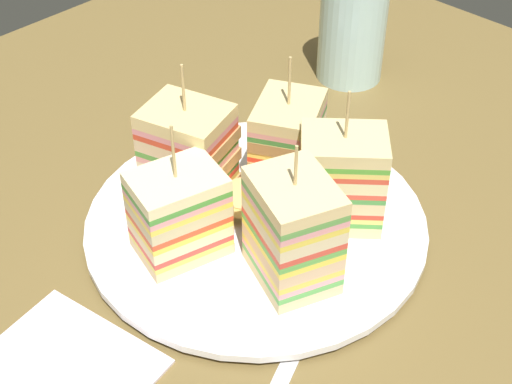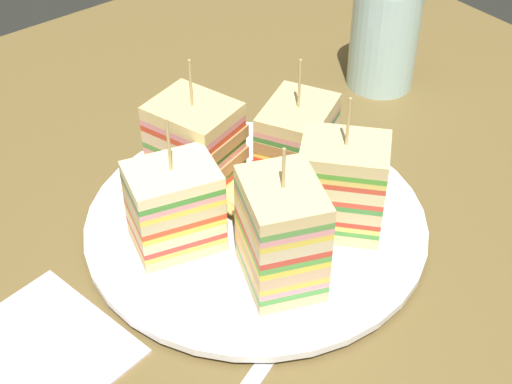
{
  "view_description": "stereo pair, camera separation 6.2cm",
  "coord_description": "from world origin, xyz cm",
  "px_view_note": "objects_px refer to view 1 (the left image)",
  "views": [
    {
      "loc": [
        32.77,
        -34.0,
        43.89
      ],
      "look_at": [
        0.0,
        0.0,
        4.23
      ],
      "focal_mm": 53.08,
      "sensor_mm": 36.0,
      "label": 1
    },
    {
      "loc": [
        36.91,
        -29.45,
        43.89
      ],
      "look_at": [
        0.0,
        0.0,
        4.23
      ],
      "focal_mm": 53.08,
      "sensor_mm": 36.0,
      "label": 2
    }
  ],
  "objects_px": {
    "plate": "(256,224)",
    "drinking_glass": "(352,36)",
    "sandwich_wedge_2": "(188,152)",
    "sandwich_wedge_3": "(179,214)",
    "sandwich_wedge_1": "(287,140)",
    "sandwich_wedge_4": "(293,231)",
    "spoon": "(299,340)",
    "sandwich_wedge_0": "(341,179)",
    "chip_pile": "(258,196)"
  },
  "relations": [
    {
      "from": "sandwich_wedge_2",
      "to": "spoon",
      "type": "relative_size",
      "value": 0.86
    },
    {
      "from": "sandwich_wedge_3",
      "to": "sandwich_wedge_0",
      "type": "bearing_deg",
      "value": -14.43
    },
    {
      "from": "sandwich_wedge_0",
      "to": "sandwich_wedge_1",
      "type": "distance_m",
      "value": 0.07
    },
    {
      "from": "sandwich_wedge_3",
      "to": "spoon",
      "type": "distance_m",
      "value": 0.13
    },
    {
      "from": "sandwich_wedge_3",
      "to": "sandwich_wedge_4",
      "type": "relative_size",
      "value": 0.97
    },
    {
      "from": "sandwich_wedge_0",
      "to": "sandwich_wedge_1",
      "type": "bearing_deg",
      "value": -52.96
    },
    {
      "from": "sandwich_wedge_1",
      "to": "sandwich_wedge_4",
      "type": "height_order",
      "value": "sandwich_wedge_4"
    },
    {
      "from": "sandwich_wedge_1",
      "to": "spoon",
      "type": "distance_m",
      "value": 0.19
    },
    {
      "from": "plate",
      "to": "chip_pile",
      "type": "bearing_deg",
      "value": 126.97
    },
    {
      "from": "plate",
      "to": "sandwich_wedge_2",
      "type": "distance_m",
      "value": 0.08
    },
    {
      "from": "sandwich_wedge_4",
      "to": "spoon",
      "type": "height_order",
      "value": "sandwich_wedge_4"
    },
    {
      "from": "sandwich_wedge_4",
      "to": "drinking_glass",
      "type": "distance_m",
      "value": 0.32
    },
    {
      "from": "plate",
      "to": "sandwich_wedge_4",
      "type": "relative_size",
      "value": 2.32
    },
    {
      "from": "sandwich_wedge_2",
      "to": "sandwich_wedge_4",
      "type": "height_order",
      "value": "sandwich_wedge_2"
    },
    {
      "from": "sandwich_wedge_4",
      "to": "chip_pile",
      "type": "bearing_deg",
      "value": -6.32
    },
    {
      "from": "sandwich_wedge_3",
      "to": "sandwich_wedge_4",
      "type": "xyz_separation_m",
      "value": [
        0.08,
        0.04,
        0.01
      ]
    },
    {
      "from": "sandwich_wedge_2",
      "to": "sandwich_wedge_1",
      "type": "bearing_deg",
      "value": 43.52
    },
    {
      "from": "sandwich_wedge_2",
      "to": "sandwich_wedge_3",
      "type": "xyz_separation_m",
      "value": [
        0.05,
        -0.05,
        -0.0
      ]
    },
    {
      "from": "sandwich_wedge_0",
      "to": "sandwich_wedge_2",
      "type": "distance_m",
      "value": 0.13
    },
    {
      "from": "plate",
      "to": "sandwich_wedge_3",
      "type": "xyz_separation_m",
      "value": [
        -0.02,
        -0.07,
        0.04
      ]
    },
    {
      "from": "sandwich_wedge_2",
      "to": "chip_pile",
      "type": "height_order",
      "value": "sandwich_wedge_2"
    },
    {
      "from": "plate",
      "to": "sandwich_wedge_4",
      "type": "bearing_deg",
      "value": -22.76
    },
    {
      "from": "spoon",
      "to": "drinking_glass",
      "type": "distance_m",
      "value": 0.38
    },
    {
      "from": "sandwich_wedge_2",
      "to": "drinking_glass",
      "type": "distance_m",
      "value": 0.27
    },
    {
      "from": "sandwich_wedge_2",
      "to": "sandwich_wedge_4",
      "type": "bearing_deg",
      "value": -23.02
    },
    {
      "from": "chip_pile",
      "to": "spoon",
      "type": "relative_size",
      "value": 0.46
    },
    {
      "from": "sandwich_wedge_4",
      "to": "spoon",
      "type": "bearing_deg",
      "value": 159.96
    },
    {
      "from": "sandwich_wedge_1",
      "to": "sandwich_wedge_4",
      "type": "xyz_separation_m",
      "value": [
        0.09,
        -0.09,
        0.01
      ]
    },
    {
      "from": "plate",
      "to": "drinking_glass",
      "type": "xyz_separation_m",
      "value": [
        -0.1,
        0.25,
        0.04
      ]
    },
    {
      "from": "chip_pile",
      "to": "drinking_glass",
      "type": "height_order",
      "value": "drinking_glass"
    },
    {
      "from": "sandwich_wedge_0",
      "to": "sandwich_wedge_2",
      "type": "relative_size",
      "value": 0.99
    },
    {
      "from": "sandwich_wedge_2",
      "to": "sandwich_wedge_3",
      "type": "relative_size",
      "value": 1.05
    },
    {
      "from": "sandwich_wedge_2",
      "to": "drinking_glass",
      "type": "xyz_separation_m",
      "value": [
        -0.03,
        0.26,
        -0.01
      ]
    },
    {
      "from": "sandwich_wedge_1",
      "to": "drinking_glass",
      "type": "distance_m",
      "value": 0.2
    },
    {
      "from": "sandwich_wedge_3",
      "to": "chip_pile",
      "type": "relative_size",
      "value": 1.79
    },
    {
      "from": "chip_pile",
      "to": "sandwich_wedge_0",
      "type": "bearing_deg",
      "value": 31.54
    },
    {
      "from": "sandwich_wedge_1",
      "to": "sandwich_wedge_0",
      "type": "bearing_deg",
      "value": 50.62
    },
    {
      "from": "sandwich_wedge_4",
      "to": "spoon",
      "type": "relative_size",
      "value": 0.84
    },
    {
      "from": "plate",
      "to": "drinking_glass",
      "type": "bearing_deg",
      "value": 111.86
    },
    {
      "from": "spoon",
      "to": "sandwich_wedge_4",
      "type": "bearing_deg",
      "value": 26.06
    },
    {
      "from": "plate",
      "to": "chip_pile",
      "type": "xyz_separation_m",
      "value": [
        -0.01,
        0.01,
        0.02
      ]
    },
    {
      "from": "sandwich_wedge_2",
      "to": "sandwich_wedge_3",
      "type": "distance_m",
      "value": 0.07
    },
    {
      "from": "sandwich_wedge_3",
      "to": "drinking_glass",
      "type": "distance_m",
      "value": 0.33
    },
    {
      "from": "sandwich_wedge_4",
      "to": "sandwich_wedge_1",
      "type": "bearing_deg",
      "value": -23.79
    },
    {
      "from": "sandwich_wedge_1",
      "to": "sandwich_wedge_2",
      "type": "xyz_separation_m",
      "value": [
        -0.04,
        -0.08,
        0.01
      ]
    },
    {
      "from": "sandwich_wedge_2",
      "to": "spoon",
      "type": "distance_m",
      "value": 0.19
    },
    {
      "from": "spoon",
      "to": "drinking_glass",
      "type": "relative_size",
      "value": 1.29
    },
    {
      "from": "plate",
      "to": "sandwich_wedge_1",
      "type": "relative_size",
      "value": 2.42
    },
    {
      "from": "sandwich_wedge_0",
      "to": "spoon",
      "type": "bearing_deg",
      "value": 75.82
    },
    {
      "from": "spoon",
      "to": "sandwich_wedge_2",
      "type": "bearing_deg",
      "value": 51.3
    }
  ]
}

